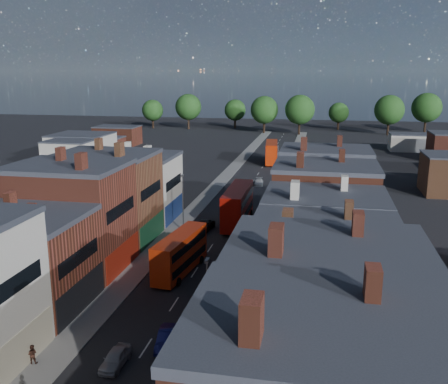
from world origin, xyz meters
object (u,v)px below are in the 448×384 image
at_px(bus_1, 238,205).
at_px(car_0, 115,358).
at_px(bus_0, 180,253).
at_px(bus_2, 272,152).
at_px(ped_3, 265,251).
at_px(car_1, 167,338).
at_px(car_3, 259,182).
at_px(car_2, 203,226).
at_px(ped_1, 32,354).

bearing_deg(bus_1, car_0, -95.15).
relative_size(bus_0, bus_2, 0.87).
bearing_deg(ped_3, car_0, 165.57).
bearing_deg(car_1, ped_3, 68.79).
bearing_deg(car_3, bus_2, 84.85).
bearing_deg(bus_0, car_3, 93.71).
bearing_deg(car_2, car_0, -81.12).
bearing_deg(car_0, bus_0, 90.68).
height_order(car_1, car_3, car_1).
relative_size(bus_0, car_1, 2.56).
distance_m(car_3, ped_1, 65.66).
bearing_deg(car_2, car_1, -75.18).
bearing_deg(bus_2, ped_3, -90.13).
height_order(car_2, car_3, car_2).
relative_size(bus_2, ped_1, 7.98).
bearing_deg(car_0, bus_1, 85.66).
distance_m(bus_0, car_2, 15.58).
relative_size(car_3, ped_3, 2.68).
distance_m(bus_0, bus_1, 19.46).
distance_m(car_3, ped_3, 39.44).
bearing_deg(car_0, car_3, 87.78).
relative_size(bus_0, bus_1, 0.84).
bearing_deg(car_3, car_2, -103.01).
xyz_separation_m(bus_0, car_2, (-1.12, 15.45, -1.74)).
bearing_deg(bus_0, car_2, 101.64).
height_order(bus_1, car_3, bus_1).
xyz_separation_m(car_1, ped_3, (5.59, 21.40, 0.20)).
bearing_deg(car_1, car_2, 91.40).
bearing_deg(car_3, car_0, -97.82).
relative_size(bus_1, bus_2, 1.04).
distance_m(bus_1, car_2, 6.15).
bearing_deg(car_3, bus_0, -98.98).
xyz_separation_m(car_1, car_3, (-0.11, 60.43, -0.09)).
relative_size(bus_1, car_2, 2.59).
relative_size(car_1, ped_1, 2.72).
relative_size(car_2, ped_3, 3.20).
distance_m(bus_2, ped_1, 89.80).
height_order(car_2, ped_1, ped_1).
bearing_deg(ped_1, car_0, 176.08).
relative_size(bus_2, car_1, 2.94).
distance_m(bus_0, ped_3, 11.02).
xyz_separation_m(car_3, ped_1, (-9.22, -65.01, 0.29)).
distance_m(car_0, ped_3, 26.36).
bearing_deg(car_0, car_1, 49.43).
relative_size(bus_1, car_1, 3.05).
relative_size(car_1, car_3, 1.01).
distance_m(bus_0, ped_1, 20.44).
bearing_deg(bus_0, car_1, -70.60).
xyz_separation_m(bus_1, ped_3, (5.51, -12.63, -2.06)).
height_order(car_1, ped_3, ped_3).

